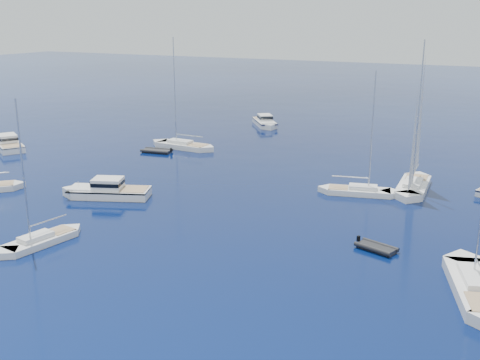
% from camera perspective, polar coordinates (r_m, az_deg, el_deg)
% --- Properties ---
extents(ground, '(400.00, 400.00, 0.00)m').
position_cam_1_polar(ground, '(37.16, -11.98, -12.94)').
color(ground, navy).
rests_on(ground, ground).
extents(motor_cruiser_centre, '(10.08, 6.26, 2.54)m').
position_cam_1_polar(motor_cruiser_centre, '(59.94, -13.08, -1.64)').
color(motor_cruiser_centre, white).
rests_on(motor_cruiser_centre, ground).
extents(motor_cruiser_far_l, '(9.79, 7.69, 2.55)m').
position_cam_1_polar(motor_cruiser_far_l, '(86.08, -22.00, 2.95)').
color(motor_cruiser_far_l, white).
rests_on(motor_cruiser_far_l, ground).
extents(motor_cruiser_horizon, '(7.63, 8.91, 2.37)m').
position_cam_1_polar(motor_cruiser_horizon, '(96.43, 2.51, 5.41)').
color(motor_cruiser_horizon, white).
rests_on(motor_cruiser_horizon, ground).
extents(sailboat_fore, '(3.57, 8.65, 12.35)m').
position_cam_1_polar(sailboat_fore, '(49.32, -19.21, -6.03)').
color(sailboat_fore, silver).
rests_on(sailboat_fore, ground).
extents(sailboat_mid_r, '(6.43, 12.35, 17.59)m').
position_cam_1_polar(sailboat_mid_r, '(41.95, 22.42, -10.35)').
color(sailboat_mid_r, silver).
rests_on(sailboat_mid_r, ground).
extents(sailboat_centre, '(9.22, 4.32, 13.11)m').
position_cam_1_polar(sailboat_centre, '(60.52, 11.74, -1.39)').
color(sailboat_centre, silver).
rests_on(sailboat_centre, ground).
extents(sailboat_sails_r, '(3.38, 11.09, 16.12)m').
position_cam_1_polar(sailboat_sails_r, '(63.45, 16.79, -0.94)').
color(sailboat_sails_r, white).
rests_on(sailboat_sails_r, ground).
extents(sailboat_far_l, '(10.73, 3.28, 15.59)m').
position_cam_1_polar(sailboat_far_l, '(80.28, -5.71, 3.17)').
color(sailboat_far_l, silver).
rests_on(sailboat_far_l, ground).
extents(tender_grey_near, '(3.76, 2.81, 0.95)m').
position_cam_1_polar(tender_grey_near, '(46.71, 13.37, -6.79)').
color(tender_grey_near, black).
rests_on(tender_grey_near, ground).
extents(tender_grey_far, '(4.54, 2.88, 0.95)m').
position_cam_1_polar(tender_grey_far, '(78.17, -8.26, 2.73)').
color(tender_grey_far, black).
rests_on(tender_grey_far, ground).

